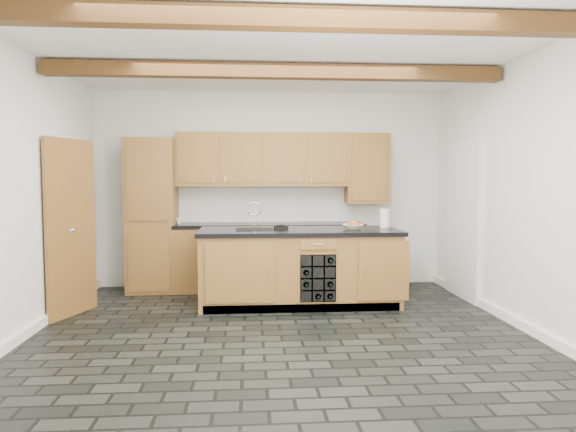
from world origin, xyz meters
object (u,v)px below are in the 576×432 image
object	(u,v)px
island	(300,267)
kitchen_scale	(281,227)
paper_towel	(385,218)
fruit_bowl	(353,227)

from	to	relation	value
island	kitchen_scale	xyz separation A→B (m)	(-0.23, 0.08, 0.49)
kitchen_scale	paper_towel	xyz separation A→B (m)	(1.34, 0.10, 0.09)
fruit_bowl	kitchen_scale	bearing A→B (deg)	172.62
island	fruit_bowl	size ratio (longest dim) A/B	9.58
fruit_bowl	paper_towel	xyz separation A→B (m)	(0.46, 0.22, 0.09)
paper_towel	fruit_bowl	bearing A→B (deg)	-154.51
island	paper_towel	size ratio (longest dim) A/B	10.47
island	kitchen_scale	size ratio (longest dim) A/B	13.77
fruit_bowl	paper_towel	bearing A→B (deg)	25.49
island	fruit_bowl	xyz separation A→B (m)	(0.66, -0.04, 0.50)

